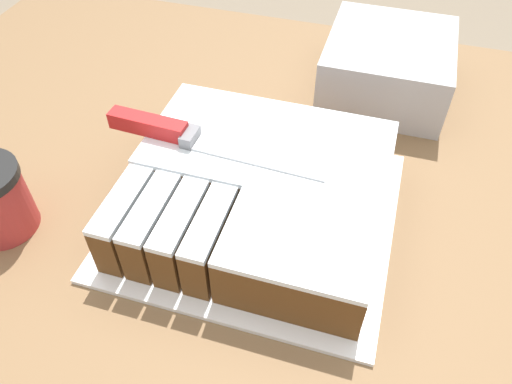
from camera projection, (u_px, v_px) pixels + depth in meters
name	position (u px, v px, depth m)	size (l,w,h in m)	color
cake_board	(256.00, 213.00, 0.64)	(0.34, 0.32, 0.01)	white
cake	(259.00, 191.00, 0.61)	(0.30, 0.28, 0.07)	brown
knife	(175.00, 133.00, 0.62)	(0.29, 0.04, 0.02)	silver
storage_box	(387.00, 66.00, 0.80)	(0.19, 0.21, 0.09)	#B2B2B7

